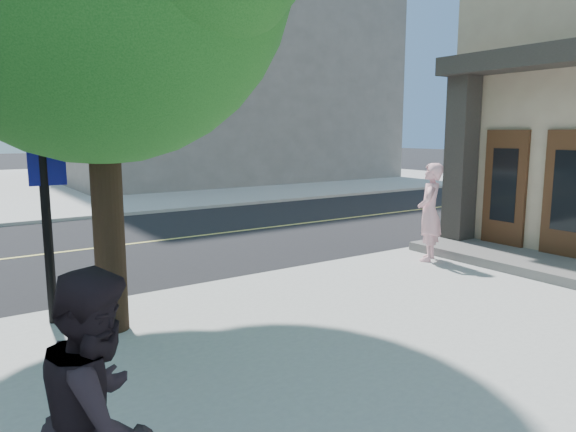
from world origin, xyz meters
TOP-DOWN VIEW (x-y plane):
  - sidewalk_ne at (13.50, 21.50)m, footprint 29.00×25.00m
  - filler_ne at (14.00, 22.00)m, footprint 18.00×16.00m
  - man_on_phone at (8.00, -1.10)m, footprint 0.88×0.82m
  - pedestrian at (0.26, -5.26)m, footprint 1.07×1.15m

SIDE VIEW (x-z plane):
  - sidewalk_ne at x=13.50m, z-range 0.00..0.12m
  - pedestrian at x=0.26m, z-range 0.12..2.00m
  - man_on_phone at x=8.00m, z-range 0.12..2.15m
  - filler_ne at x=14.00m, z-range 0.12..14.12m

